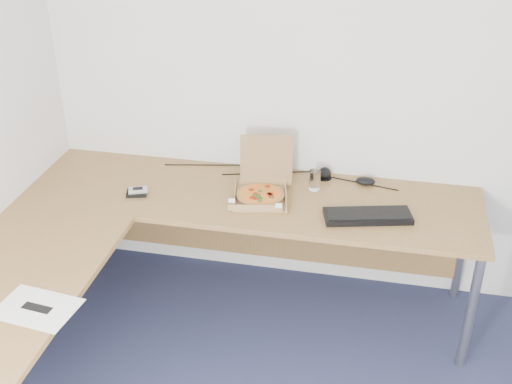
% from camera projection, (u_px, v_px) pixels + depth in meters
% --- Properties ---
extents(room_shell, '(3.50, 3.50, 2.50)m').
position_uv_depth(room_shell, '(314.00, 282.00, 2.03)').
color(room_shell, silver).
rests_on(room_shell, ground).
extents(desk, '(2.50, 2.20, 0.73)m').
position_uv_depth(desk, '(171.00, 234.00, 3.28)').
color(desk, olive).
rests_on(desk, ground).
extents(pizza_box, '(0.29, 0.34, 0.30)m').
position_uv_depth(pizza_box, '(261.00, 191.00, 3.53)').
color(pizza_box, '#A47E4D').
rests_on(pizza_box, desk).
extents(drinking_glass, '(0.06, 0.06, 0.11)m').
position_uv_depth(drinking_glass, '(315.00, 180.00, 3.60)').
color(drinking_glass, white).
rests_on(drinking_glass, desk).
extents(keyboard, '(0.47, 0.26, 0.03)m').
position_uv_depth(keyboard, '(368.00, 216.00, 3.35)').
color(keyboard, black).
rests_on(keyboard, desk).
extents(mouse, '(0.12, 0.09, 0.04)m').
position_uv_depth(mouse, '(366.00, 181.00, 3.67)').
color(mouse, black).
rests_on(mouse, desk).
extents(wallet, '(0.13, 0.12, 0.02)m').
position_uv_depth(wallet, '(137.00, 193.00, 3.58)').
color(wallet, black).
rests_on(wallet, desk).
extents(phone, '(0.11, 0.09, 0.02)m').
position_uv_depth(phone, '(138.00, 190.00, 3.56)').
color(phone, '#B2B5BA').
rests_on(phone, wallet).
extents(paper_sheet, '(0.36, 0.27, 0.00)m').
position_uv_depth(paper_sheet, '(37.00, 308.00, 2.73)').
color(paper_sheet, white).
rests_on(paper_sheet, desk).
extents(dome_speaker, '(0.08, 0.08, 0.07)m').
position_uv_depth(dome_speaker, '(325.00, 173.00, 3.73)').
color(dome_speaker, black).
rests_on(dome_speaker, desk).
extents(cable_bundle, '(0.67, 0.14, 0.01)m').
position_uv_depth(cable_bundle, '(274.00, 173.00, 3.80)').
color(cable_bundle, black).
rests_on(cable_bundle, desk).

